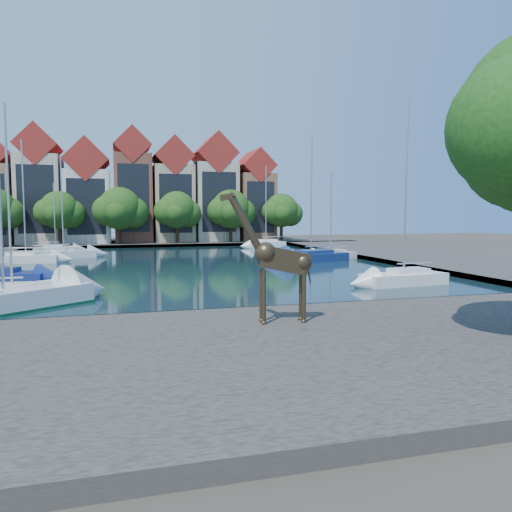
{
  "coord_description": "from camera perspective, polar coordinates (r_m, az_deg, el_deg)",
  "views": [
    {
      "loc": [
        -6.53,
        -22.47,
        4.93
      ],
      "look_at": [
        -0.77,
        -1.93,
        3.07
      ],
      "focal_mm": 35.0,
      "sensor_mm": 36.0,
      "label": 1
    }
  ],
  "objects": [
    {
      "name": "far_tree_west",
      "position": [
        73.34,
        -21.52,
        4.76
      ],
      "size": [
        6.76,
        5.2,
        7.36
      ],
      "color": "#332114",
      "rests_on": "far_quay"
    },
    {
      "name": "sailboat_right_d",
      "position": [
        69.32,
        1.14,
        1.52
      ],
      "size": [
        5.74,
        2.94,
        11.21
      ],
      "color": "white",
      "rests_on": "water_basin"
    },
    {
      "name": "near_quay",
      "position": [
        17.44,
        7.08,
        -10.62
      ],
      "size": [
        50.0,
        14.0,
        0.5
      ],
      "primitive_type": "cube",
      "color": "#4B4741",
      "rests_on": "ground"
    },
    {
      "name": "townhouse_west_inner",
      "position": [
        78.6,
        -18.68,
        6.5
      ],
      "size": [
        6.43,
        9.18,
        15.15
      ],
      "color": "white",
      "rests_on": "far_quay"
    },
    {
      "name": "sailboat_left_a",
      "position": [
        29.92,
        -26.08,
        -3.74
      ],
      "size": [
        6.16,
        2.4,
        10.56
      ],
      "color": "silver",
      "rests_on": "water_basin"
    },
    {
      "name": "right_quay",
      "position": [
        56.36,
        18.42,
        -0.02
      ],
      "size": [
        14.0,
        52.0,
        0.5
      ],
      "primitive_type": "cube",
      "color": "#4B4741",
      "rests_on": "ground"
    },
    {
      "name": "sailboat_right_a",
      "position": [
        34.93,
        16.53,
        -2.15
      ],
      "size": [
        6.1,
        2.74,
        12.35
      ],
      "color": "silver",
      "rests_on": "water_basin"
    },
    {
      "name": "sailboat_left_c",
      "position": [
        53.05,
        -24.8,
        -0.03
      ],
      "size": [
        6.31,
        2.9,
        11.78
      ],
      "color": "silver",
      "rests_on": "water_basin"
    },
    {
      "name": "water_basin",
      "position": [
        47.18,
        -7.63,
        -1.0
      ],
      "size": [
        38.0,
        50.0,
        0.08
      ],
      "primitive_type": "cube",
      "color": "black",
      "rests_on": "ground"
    },
    {
      "name": "far_quay",
      "position": [
        78.88,
        -10.9,
        1.51
      ],
      "size": [
        60.0,
        16.0,
        0.5
      ],
      "primitive_type": "cube",
      "color": "#4B4741",
      "rests_on": "ground"
    },
    {
      "name": "sailboat_right_b",
      "position": [
        49.71,
        6.28,
        0.08
      ],
      "size": [
        8.55,
        5.6,
        12.54
      ],
      "color": "navy",
      "rests_on": "water_basin"
    },
    {
      "name": "far_tree_mid_east",
      "position": [
        73.47,
        -8.96,
        5.09
      ],
      "size": [
        7.02,
        5.4,
        7.52
      ],
      "color": "#332114",
      "rests_on": "far_quay"
    },
    {
      "name": "townhouse_center",
      "position": [
        78.57,
        -13.93,
        7.36
      ],
      "size": [
        5.44,
        9.18,
        16.93
      ],
      "color": "brown",
      "rests_on": "far_quay"
    },
    {
      "name": "sailboat_left_d",
      "position": [
        57.02,
        -21.13,
        0.39
      ],
      "size": [
        6.72,
        3.63,
        10.81
      ],
      "color": "silver",
      "rests_on": "water_basin"
    },
    {
      "name": "far_tree_far_east",
      "position": [
        77.01,
        2.99,
        5.1
      ],
      "size": [
        6.76,
        5.2,
        7.36
      ],
      "color": "#332114",
      "rests_on": "far_quay"
    },
    {
      "name": "townhouse_east_end",
      "position": [
        81.39,
        -0.33,
        6.53
      ],
      "size": [
        5.44,
        9.18,
        14.43
      ],
      "color": "brown",
      "rests_on": "far_quay"
    },
    {
      "name": "townhouse_east_inner",
      "position": [
        78.97,
        -9.53,
        6.96
      ],
      "size": [
        5.94,
        9.18,
        15.79
      ],
      "color": "tan",
      "rests_on": "far_quay"
    },
    {
      "name": "sailboat_left_b",
      "position": [
        38.84,
        -26.92,
        -1.89
      ],
      "size": [
        6.36,
        3.66,
        10.05
      ],
      "color": "navy",
      "rests_on": "water_basin"
    },
    {
      "name": "far_tree_mid_west",
      "position": [
        72.97,
        -15.23,
        5.11
      ],
      "size": [
        7.8,
        6.0,
        8.0
      ],
      "color": "#332114",
      "rests_on": "far_quay"
    },
    {
      "name": "giraffe_statue",
      "position": [
        19.96,
        2.44,
        -0.4
      ],
      "size": [
        3.65,
        0.74,
        5.21
      ],
      "color": "#3A2D1D",
      "rests_on": "near_quay"
    },
    {
      "name": "sailboat_left_e",
      "position": [
        65.52,
        -21.93,
        0.85
      ],
      "size": [
        5.35,
        2.7,
        8.45
      ],
      "color": "silver",
      "rests_on": "water_basin"
    },
    {
      "name": "ground",
      "position": [
        23.92,
        0.53,
        -6.9
      ],
      "size": [
        160.0,
        160.0,
        0.0
      ],
      "primitive_type": "plane",
      "color": "#38332B",
      "rests_on": "ground"
    },
    {
      "name": "sailboat_right_c",
      "position": [
        52.68,
        8.51,
        0.23
      ],
      "size": [
        6.1,
        3.57,
        9.02
      ],
      "color": "beige",
      "rests_on": "water_basin"
    },
    {
      "name": "townhouse_west_mid",
      "position": [
        79.22,
        -23.44,
        6.98
      ],
      "size": [
        5.94,
        9.18,
        16.79
      ],
      "color": "#C3B196",
      "rests_on": "far_quay"
    },
    {
      "name": "townhouse_east_mid",
      "position": [
        79.95,
        -4.86,
        7.26
      ],
      "size": [
        6.43,
        9.18,
        16.65
      ],
      "color": "beige",
      "rests_on": "far_quay"
    },
    {
      "name": "far_tree_east",
      "position": [
        74.84,
        -2.84,
        5.23
      ],
      "size": [
        7.54,
        5.8,
        7.84
      ],
      "color": "#332114",
      "rests_on": "far_quay"
    }
  ]
}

